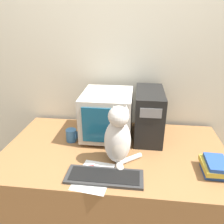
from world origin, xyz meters
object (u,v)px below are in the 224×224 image
cat (118,137)px  pen (84,166)px  computer_tower (149,114)px  book_stack (215,167)px  crt_monitor (107,114)px  keyboard (104,177)px  mug (72,135)px

cat → pen: 0.30m
computer_tower → book_stack: 0.61m
crt_monitor → computer_tower: bearing=5.6°
keyboard → book_stack: bearing=10.7°
book_stack → pen: bearing=-177.2°
book_stack → crt_monitor: bearing=151.6°
keyboard → mug: 0.52m
cat → mug: size_ratio=4.28×
cat → book_stack: (0.62, -0.04, -0.15)m
computer_tower → pen: computer_tower is taller
keyboard → mug: bearing=128.5°
book_stack → mug: mug is taller
crt_monitor → pen: bearing=-102.7°
cat → mug: cat is taller
keyboard → book_stack: size_ratio=2.40×
keyboard → mug: mug is taller
crt_monitor → computer_tower: size_ratio=0.98×
crt_monitor → mug: crt_monitor is taller
keyboard → book_stack: (0.68, 0.13, 0.04)m
computer_tower → keyboard: computer_tower is taller
crt_monitor → mug: size_ratio=4.41×
crt_monitor → cat: bearing=-71.3°
crt_monitor → mug: (-0.27, -0.12, -0.14)m
computer_tower → book_stack: bearing=-46.6°
crt_monitor → keyboard: size_ratio=0.91×
pen → mug: bearing=118.4°
crt_monitor → pen: (-0.10, -0.44, -0.19)m
pen → mug: (-0.17, 0.32, 0.05)m
computer_tower → mug: computer_tower is taller
keyboard → crt_monitor: bearing=95.8°
pen → book_stack: bearing=2.8°
cat → book_stack: 0.64m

